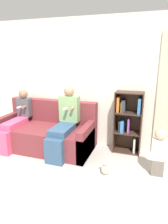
# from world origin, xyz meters

# --- Properties ---
(ground_plane) EXTENTS (14.00, 14.00, 0.00)m
(ground_plane) POSITION_xyz_m (0.00, 0.00, 0.00)
(ground_plane) COLOR #BCB2A8
(back_wall) EXTENTS (10.00, 0.06, 2.55)m
(back_wall) POSITION_xyz_m (0.00, 1.08, 1.27)
(back_wall) COLOR silver
(back_wall) RESTS_ON ground_plane
(couch) EXTENTS (1.94, 0.95, 0.92)m
(couch) POSITION_xyz_m (-0.14, 0.58, 0.30)
(couch) COLOR maroon
(couch) RESTS_ON ground_plane
(adult_seated) EXTENTS (0.39, 0.88, 1.27)m
(adult_seated) POSITION_xyz_m (0.33, 0.46, 0.65)
(adult_seated) COLOR #335170
(adult_seated) RESTS_ON ground_plane
(child_seated) EXTENTS (0.30, 0.89, 1.14)m
(child_seated) POSITION_xyz_m (-0.74, 0.43, 0.58)
(child_seated) COLOR #DB4C75
(child_seated) RESTS_ON ground_plane
(toddler_standing) EXTENTS (0.23, 0.18, 0.77)m
(toddler_standing) POSITION_xyz_m (2.02, 0.22, 0.41)
(toddler_standing) COLOR #70665B
(toddler_standing) RESTS_ON ground_plane
(bookshelf) EXTENTS (0.51, 0.31, 1.19)m
(bookshelf) POSITION_xyz_m (1.45, 0.91, 0.64)
(bookshelf) COLOR #3D281E
(bookshelf) RESTS_ON ground_plane
(teddy_bear) EXTENTS (0.13, 0.11, 0.27)m
(teddy_bear) POSITION_xyz_m (1.24, -0.04, 0.13)
(teddy_bear) COLOR beige
(teddy_bear) RESTS_ON ground_plane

